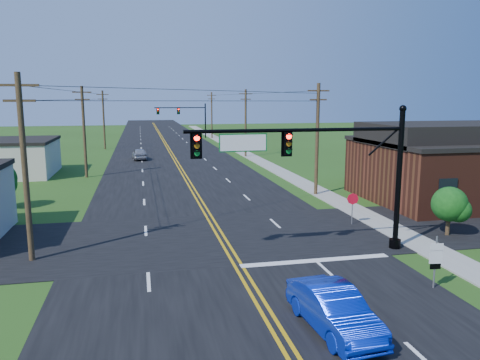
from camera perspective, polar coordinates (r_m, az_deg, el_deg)
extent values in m
plane|color=#254513|center=(16.07, 4.68, -19.18)|extent=(260.00, 260.00, 0.00)
cube|color=black|center=(64.03, -8.31, 2.83)|extent=(16.00, 220.00, 0.04)
cube|color=black|center=(26.90, -2.74, -6.91)|extent=(70.00, 10.00, 0.04)
cube|color=gray|center=(55.93, 3.20, 1.93)|extent=(2.00, 160.00, 0.08)
cylinder|color=black|center=(25.38, 18.77, -0.15)|extent=(0.28, 0.28, 7.20)
cylinder|color=black|center=(26.14, 18.36, -7.40)|extent=(0.60, 0.60, 0.50)
sphere|color=black|center=(25.03, 19.24, 8.22)|extent=(0.36, 0.36, 0.36)
cylinder|color=black|center=(22.72, 7.08, 6.05)|extent=(11.00, 0.18, 0.18)
cube|color=#05611F|center=(22.03, 0.38, 4.57)|extent=(2.30, 0.06, 0.85)
cylinder|color=black|center=(94.40, -4.25, 7.34)|extent=(0.28, 0.28, 7.20)
cylinder|color=black|center=(94.61, -4.22, 5.32)|extent=(0.60, 0.60, 0.50)
sphere|color=black|center=(94.31, -4.27, 9.59)|extent=(0.36, 0.36, 0.36)
cylinder|color=black|center=(93.77, -7.33, 8.74)|extent=(10.00, 0.18, 0.18)
cube|color=#05611F|center=(93.57, -9.29, 8.35)|extent=(2.30, 0.06, 0.85)
cube|color=#4F2316|center=(40.02, 25.17, 0.92)|extent=(14.00, 11.00, 4.40)
cube|color=black|center=(39.76, 25.42, 4.27)|extent=(14.20, 11.20, 0.30)
cylinder|color=#372919|center=(24.25, -24.74, 1.17)|extent=(0.28, 0.28, 9.00)
cube|color=#372919|center=(24.03, -25.43, 10.40)|extent=(1.80, 0.12, 0.12)
cube|color=#372919|center=(24.02, -25.30, 8.74)|extent=(1.40, 0.12, 0.12)
cylinder|color=#372919|center=(48.83, -18.46, 5.53)|extent=(0.28, 0.28, 9.00)
cube|color=#372919|center=(48.72, -18.72, 10.11)|extent=(1.80, 0.12, 0.12)
cube|color=#372919|center=(48.71, -18.67, 9.29)|extent=(1.40, 0.12, 0.12)
cylinder|color=#372919|center=(75.68, -16.28, 7.03)|extent=(0.28, 0.28, 9.00)
cube|color=#372919|center=(75.61, -16.42, 9.98)|extent=(1.80, 0.12, 0.12)
cube|color=#372919|center=(75.61, -16.39, 9.45)|extent=(1.40, 0.12, 0.12)
cylinder|color=#372919|center=(38.21, 9.38, 4.83)|extent=(0.28, 0.28, 9.00)
cube|color=#372919|center=(38.07, 9.55, 10.68)|extent=(1.80, 0.12, 0.12)
cube|color=#372919|center=(38.06, 9.52, 9.63)|extent=(1.40, 0.12, 0.12)
cylinder|color=#372919|center=(63.07, 0.69, 6.92)|extent=(0.28, 0.28, 9.00)
cube|color=#372919|center=(62.98, 0.70, 10.46)|extent=(1.80, 0.12, 0.12)
cube|color=#372919|center=(62.98, 0.70, 9.83)|extent=(1.40, 0.12, 0.12)
cylinder|color=#372919|center=(92.53, -3.46, 7.86)|extent=(0.28, 0.28, 9.00)
cube|color=#372919|center=(92.48, -3.49, 10.27)|extent=(1.80, 0.12, 0.12)
cube|color=#372919|center=(92.48, -3.48, 9.84)|extent=(1.40, 0.12, 0.12)
cylinder|color=#372919|center=(44.80, 14.78, 0.76)|extent=(0.24, 0.24, 1.85)
sphere|color=#104411|center=(44.57, 14.88, 2.89)|extent=(3.00, 3.00, 3.00)
cylinder|color=#372919|center=(29.50, 24.01, -4.97)|extent=(0.24, 0.24, 1.32)
sphere|color=#104411|center=(29.23, 24.17, -2.70)|extent=(2.00, 2.00, 2.00)
cylinder|color=#372919|center=(37.43, -27.14, -2.02)|extent=(0.24, 0.24, 1.54)
imported|color=#0824B6|center=(16.66, 11.34, -15.33)|extent=(2.02, 4.69, 1.50)
imported|color=#9E9DA1|center=(61.58, -12.16, 3.10)|extent=(2.02, 4.36, 1.45)
cylinder|color=slate|center=(21.14, 22.69, -9.28)|extent=(0.08, 0.08, 2.26)
cube|color=white|center=(20.91, 22.86, -7.57)|extent=(0.57, 0.09, 0.31)
cube|color=white|center=(21.04, 22.78, -8.64)|extent=(0.57, 0.09, 0.57)
cube|color=black|center=(21.16, 22.71, -9.70)|extent=(0.46, 0.08, 0.23)
cylinder|color=slate|center=(29.98, 13.51, -3.59)|extent=(0.08, 0.08, 1.89)
cylinder|color=red|center=(29.80, 13.59, -2.25)|extent=(0.71, 0.20, 0.72)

